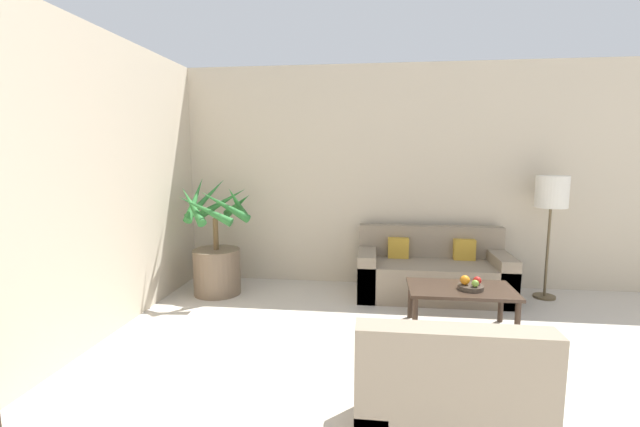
% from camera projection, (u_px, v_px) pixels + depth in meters
% --- Properties ---
extents(wall_back, '(8.28, 0.06, 2.70)m').
position_uv_depth(wall_back, '(456.00, 177.00, 5.17)').
color(wall_back, beige).
rests_on(wall_back, ground_plane).
extents(potted_palm, '(0.90, 0.90, 1.37)m').
position_uv_depth(potted_palm, '(217.00, 255.00, 4.97)').
color(potted_palm, brown).
rests_on(potted_palm, ground_plane).
extents(sofa_loveseat, '(1.68, 0.76, 0.78)m').
position_uv_depth(sofa_loveseat, '(432.00, 273.00, 4.91)').
color(sofa_loveseat, gray).
rests_on(sofa_loveseat, ground_plane).
extents(floor_lamp, '(0.34, 0.34, 1.39)m').
position_uv_depth(floor_lamp, '(552.00, 196.00, 4.72)').
color(floor_lamp, brown).
rests_on(floor_lamp, ground_plane).
extents(coffee_table, '(0.96, 0.57, 0.40)m').
position_uv_depth(coffee_table, '(461.00, 293.00, 3.95)').
color(coffee_table, '#38281E').
rests_on(coffee_table, ground_plane).
extents(fruit_bowl, '(0.23, 0.23, 0.04)m').
position_uv_depth(fruit_bowl, '(471.00, 287.00, 3.89)').
color(fruit_bowl, '#42382D').
rests_on(fruit_bowl, coffee_table).
extents(apple_red, '(0.07, 0.07, 0.07)m').
position_uv_depth(apple_red, '(477.00, 280.00, 3.90)').
color(apple_red, red).
rests_on(apple_red, fruit_bowl).
extents(apple_green, '(0.06, 0.06, 0.06)m').
position_uv_depth(apple_green, '(475.00, 283.00, 3.83)').
color(apple_green, olive).
rests_on(apple_green, fruit_bowl).
extents(orange_fruit, '(0.09, 0.09, 0.09)m').
position_uv_depth(orange_fruit, '(465.00, 280.00, 3.90)').
color(orange_fruit, orange).
rests_on(orange_fruit, fruit_bowl).
extents(armchair, '(0.91, 0.78, 0.84)m').
position_uv_depth(armchair, '(442.00, 409.00, 2.28)').
color(armchair, gray).
rests_on(armchair, ground_plane).
extents(ottoman, '(0.54, 0.48, 0.37)m').
position_uv_depth(ottoman, '(424.00, 358.00, 3.04)').
color(ottoman, gray).
rests_on(ottoman, ground_plane).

